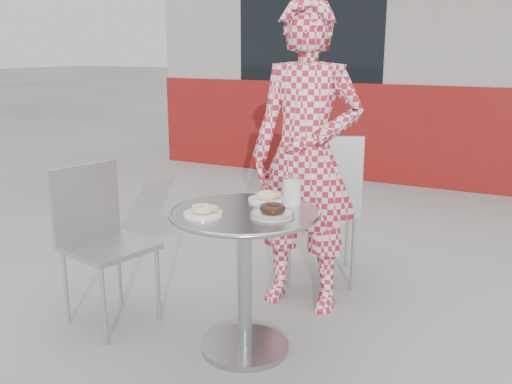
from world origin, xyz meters
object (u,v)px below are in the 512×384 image
at_px(chair_far, 320,234).
at_px(plate_checker, 273,212).
at_px(plate_far, 267,197).
at_px(milk_cup, 292,192).
at_px(seated_person, 306,158).
at_px(chair_left, 110,276).
at_px(plate_near, 204,211).
at_px(bistro_table, 245,246).

distance_m(chair_far, plate_checker, 1.05).
distance_m(plate_far, milk_cup, 0.14).
bearing_deg(plate_checker, seated_person, 99.59).
bearing_deg(chair_left, plate_near, -83.19).
height_order(bistro_table, chair_far, chair_far).
xyz_separation_m(chair_left, plate_checker, (0.87, 0.05, 0.44)).
height_order(bistro_table, plate_checker, plate_checker).
bearing_deg(chair_left, plate_far, -57.44).
relative_size(chair_far, plate_far, 5.31).
bearing_deg(bistro_table, plate_far, 86.39).
bearing_deg(seated_person, chair_left, -143.26).
bearing_deg(chair_left, chair_far, -22.41).
xyz_separation_m(chair_left, milk_cup, (0.88, 0.24, 0.49)).
height_order(plate_near, milk_cup, milk_cup).
bearing_deg(plate_checker, chair_left, -176.43).
distance_m(plate_checker, milk_cup, 0.19).
bearing_deg(chair_left, seated_person, -36.30).
bearing_deg(plate_near, plate_checker, 25.15).
height_order(seated_person, milk_cup, seated_person).
relative_size(seated_person, plate_far, 9.52).
bearing_deg(milk_cup, bistro_table, -129.21).
bearing_deg(chair_left, plate_checker, -73.09).
bearing_deg(milk_cup, plate_checker, -92.00).
height_order(bistro_table, plate_near, plate_near).
relative_size(bistro_table, seated_person, 0.42).
bearing_deg(chair_far, chair_left, 30.46).
distance_m(chair_far, seated_person, 0.64).
xyz_separation_m(plate_far, plate_checker, (0.13, -0.21, -0.00)).
relative_size(chair_left, plate_far, 4.70).
distance_m(chair_left, plate_checker, 0.98).
relative_size(chair_left, plate_checker, 4.18).
bearing_deg(plate_far, plate_checker, -58.48).
bearing_deg(seated_person, milk_cup, -79.03).
height_order(plate_checker, milk_cup, milk_cup).
distance_m(bistro_table, chair_far, 0.98).
bearing_deg(seated_person, chair_far, 93.51).
bearing_deg(chair_far, milk_cup, 77.40).
relative_size(seated_person, plate_checker, 8.47).
xyz_separation_m(bistro_table, chair_far, (-0.01, 0.95, -0.23)).
bearing_deg(milk_cup, chair_far, 101.19).
distance_m(bistro_table, plate_far, 0.27).
xyz_separation_m(seated_person, milk_cup, (0.11, -0.42, -0.07)).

